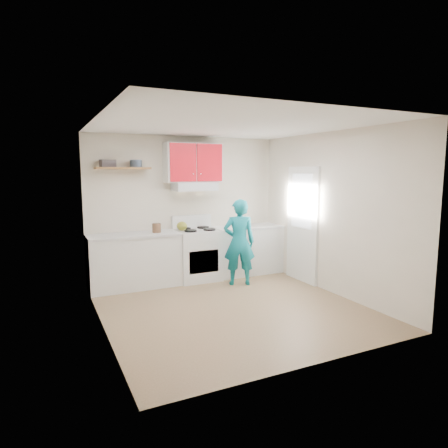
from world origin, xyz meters
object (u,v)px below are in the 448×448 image
tin (136,163)px  person (239,242)px  kettle (182,226)px  stove (197,255)px  crock (157,229)px

tin → person: bearing=-25.3°
person → kettle: bearing=-17.9°
stove → kettle: kettle is taller
crock → tin: bearing=155.3°
crock → person: (1.29, -0.61, -0.24)m
stove → person: (0.54, -0.60, 0.29)m
kettle → crock: 0.47m
tin → kettle: bearing=-7.6°
stove → tin: tin is taller
stove → kettle: (-0.27, 0.04, 0.54)m
person → stove: bearing=-27.4°
tin → person: 2.21m
kettle → stove: bearing=-12.0°
person → tin: bearing=-4.9°
kettle → person: person is taller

